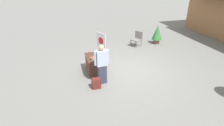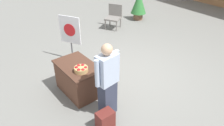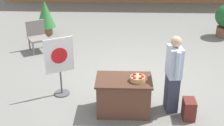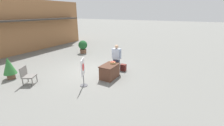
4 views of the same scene
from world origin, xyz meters
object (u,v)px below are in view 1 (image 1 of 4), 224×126
(display_table, at_px, (95,64))
(apple_basket, at_px, (94,58))
(poster_board, at_px, (101,44))
(potted_plant_far_right, at_px, (157,33))
(patio_chair, at_px, (137,38))
(person_visitor, at_px, (102,64))
(backpack, at_px, (96,83))

(display_table, distance_m, apple_basket, 0.52)
(poster_board, height_order, potted_plant_far_right, poster_board)
(apple_basket, bearing_deg, display_table, 167.72)
(potted_plant_far_right, bearing_deg, patio_chair, -87.56)
(apple_basket, xyz_separation_m, person_visitor, (0.73, 0.16, 0.03))
(apple_basket, distance_m, poster_board, 1.85)
(person_visitor, bearing_deg, display_table, -0.00)
(display_table, xyz_separation_m, apple_basket, (0.28, -0.06, 0.44))
(apple_basket, distance_m, person_visitor, 0.75)
(backpack, height_order, patio_chair, patio_chair)
(display_table, xyz_separation_m, patio_chair, (-2.65, 3.25, 0.12))
(apple_basket, bearing_deg, person_visitor, 12.61)
(backpack, height_order, potted_plant_far_right, potted_plant_far_right)
(display_table, relative_size, apple_basket, 3.78)
(person_visitor, height_order, poster_board, person_visitor)
(apple_basket, distance_m, potted_plant_far_right, 5.59)
(backpack, relative_size, potted_plant_far_right, 0.35)
(display_table, height_order, patio_chair, patio_chair)
(display_table, relative_size, poster_board, 0.83)
(backpack, distance_m, potted_plant_far_right, 6.35)
(display_table, bearing_deg, patio_chair, 129.19)
(poster_board, distance_m, patio_chair, 2.88)
(backpack, bearing_deg, apple_basket, 172.02)
(display_table, distance_m, person_visitor, 1.12)
(potted_plant_far_right, bearing_deg, poster_board, -72.47)
(person_visitor, xyz_separation_m, backpack, (0.32, -0.31, -0.64))
(poster_board, relative_size, patio_chair, 1.51)
(display_table, bearing_deg, person_visitor, 5.89)
(display_table, height_order, potted_plant_far_right, potted_plant_far_right)
(patio_chair, xyz_separation_m, potted_plant_far_right, (-0.06, 1.42, 0.18))
(patio_chair, bearing_deg, backpack, 19.63)
(display_table, distance_m, backpack, 1.36)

